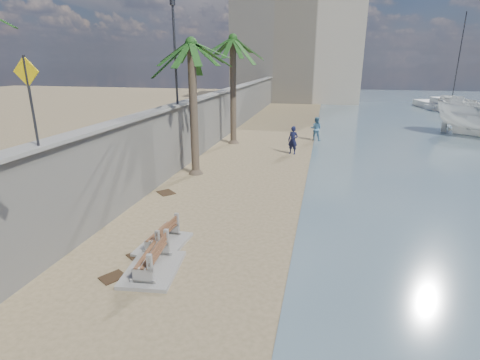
{
  "coord_description": "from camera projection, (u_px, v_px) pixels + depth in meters",
  "views": [
    {
      "loc": [
        2.74,
        -7.19,
        5.9
      ],
      "look_at": [
        -0.5,
        7.0,
        1.2
      ],
      "focal_mm": 28.0,
      "sensor_mm": 36.0,
      "label": 1
    }
  ],
  "objects": [
    {
      "name": "ground_plane",
      "position": [
        196.0,
        315.0,
        9.07
      ],
      "size": [
        140.0,
        140.0,
        0.0
      ],
      "primitive_type": "plane",
      "color": "#907A58"
    },
    {
      "name": "streetlight",
      "position": [
        175.0,
        44.0,
        19.24
      ],
      "size": [
        0.28,
        0.28,
        5.12
      ],
      "color": "#2D2D33",
      "rests_on": "wall_cap"
    },
    {
      "name": "palm_mid",
      "position": [
        191.0,
        45.0,
        18.26
      ],
      "size": [
        5.0,
        5.0,
        7.57
      ],
      "color": "brown",
      "rests_on": "ground_plane"
    },
    {
      "name": "debris_d",
      "position": [
        137.0,
        255.0,
        11.83
      ],
      "size": [
        0.69,
        0.72,
        0.03
      ],
      "primitive_type": "cube",
      "rotation": [
        0.0,
        0.0,
        0.94
      ],
      "color": "#382616",
      "rests_on": "ground_plane"
    },
    {
      "name": "bench_far",
      "position": [
        152.0,
        259.0,
        10.83
      ],
      "size": [
        1.68,
        2.27,
        0.88
      ],
      "color": "gray",
      "rests_on": "ground_plane"
    },
    {
      "name": "yacht_far",
      "position": [
        440.0,
        107.0,
        46.11
      ],
      "size": [
        4.66,
        9.56,
        1.5
      ],
      "primitive_type": null,
      "rotation": [
        0.0,
        0.0,
        1.81
      ],
      "color": "silver",
      "rests_on": "bay_water"
    },
    {
      "name": "debris_c",
      "position": [
        166.0,
        193.0,
        17.34
      ],
      "size": [
        1.03,
        1.01,
        0.03
      ],
      "primitive_type": "cube",
      "rotation": [
        0.0,
        0.0,
        5.56
      ],
      "color": "#382616",
      "rests_on": "ground_plane"
    },
    {
      "name": "palm_back",
      "position": [
        233.0,
        40.0,
        25.5
      ],
      "size": [
        5.0,
        5.0,
        8.18
      ],
      "color": "brown",
      "rests_on": "ground_plane"
    },
    {
      "name": "bench_near",
      "position": [
        163.0,
        236.0,
        12.33
      ],
      "size": [
        1.41,
        2.0,
        0.81
      ],
      "color": "gray",
      "rests_on": "ground_plane"
    },
    {
      "name": "pedestrian_sign",
      "position": [
        29.0,
        89.0,
        9.93
      ],
      "size": [
        0.78,
        0.07,
        2.4
      ],
      "color": "#2D2D33",
      "rests_on": "wall_cap"
    },
    {
      "name": "wall_cap",
      "position": [
        217.0,
        93.0,
        27.63
      ],
      "size": [
        0.8,
        70.0,
        0.12
      ],
      "primitive_type": "cube",
      "color": "gray",
      "rests_on": "seawall"
    },
    {
      "name": "end_building",
      "position": [
        298.0,
        52.0,
        55.58
      ],
      "size": [
        18.0,
        12.0,
        14.0
      ],
      "primitive_type": "cube",
      "color": "#B7AA93",
      "rests_on": "ground_plane"
    },
    {
      "name": "seawall",
      "position": [
        218.0,
        117.0,
        28.18
      ],
      "size": [
        0.45,
        70.0,
        3.5
      ],
      "primitive_type": "cube",
      "color": "gray",
      "rests_on": "ground_plane"
    },
    {
      "name": "sailboat_west",
      "position": [
        451.0,
        106.0,
        47.08
      ],
      "size": [
        7.06,
        6.63,
        11.38
      ],
      "color": "silver",
      "rests_on": "bay_water"
    },
    {
      "name": "debris_b",
      "position": [
        113.0,
        277.0,
        10.61
      ],
      "size": [
        0.78,
        0.83,
        0.03
      ],
      "primitive_type": "cube",
      "rotation": [
        0.0,
        0.0,
        1.02
      ],
      "color": "#382616",
      "rests_on": "ground_plane"
    },
    {
      "name": "person_b",
      "position": [
        316.0,
        127.0,
        28.37
      ],
      "size": [
        1.05,
        0.87,
        1.97
      ],
      "primitive_type": "imported",
      "rotation": [
        0.0,
        0.0,
        2.99
      ],
      "color": "teal",
      "rests_on": "ground_plane"
    },
    {
      "name": "person_a",
      "position": [
        293.0,
        138.0,
        24.22
      ],
      "size": [
        0.87,
        0.72,
        2.08
      ],
      "primitive_type": "imported",
      "rotation": [
        0.0,
        0.0,
        -0.33
      ],
      "color": "#141838",
      "rests_on": "ground_plane"
    }
  ]
}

